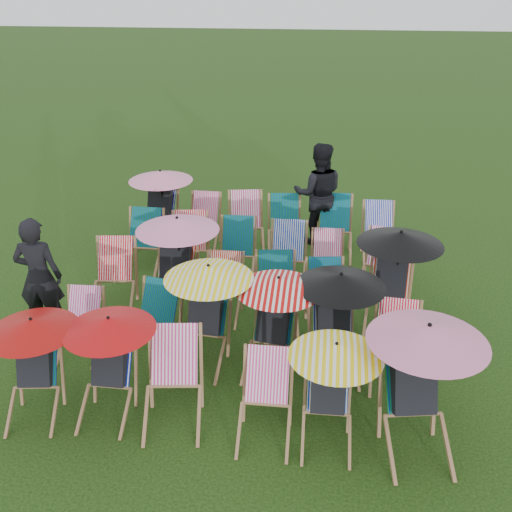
# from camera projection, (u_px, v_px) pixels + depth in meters

# --- Properties ---
(ground) EXTENTS (100.00, 100.00, 0.00)m
(ground) POSITION_uv_depth(u_px,v_px,m) (248.00, 319.00, 8.35)
(ground) COLOR black
(ground) RESTS_ON ground
(deckchair_0) EXTENTS (1.00, 1.08, 1.19)m
(deckchair_0) POSITION_uv_depth(u_px,v_px,m) (33.00, 367.00, 6.31)
(deckchair_0) COLOR #956A45
(deckchair_0) RESTS_ON ground
(deckchair_1) EXTENTS (1.02, 1.05, 1.21)m
(deckchair_1) POSITION_uv_depth(u_px,v_px,m) (107.00, 366.00, 6.31)
(deckchair_1) COLOR #956A45
(deckchair_1) RESTS_ON ground
(deckchair_2) EXTENTS (0.78, 0.99, 0.99)m
(deckchair_2) POSITION_uv_depth(u_px,v_px,m) (173.00, 383.00, 6.25)
(deckchair_2) COLOR #956A45
(deckchair_2) RESTS_ON ground
(deckchair_3) EXTENTS (0.61, 0.84, 0.89)m
(deckchair_3) POSITION_uv_depth(u_px,v_px,m) (265.00, 402.00, 6.05)
(deckchair_3) COLOR #956A45
(deckchair_3) RESTS_ON ground
(deckchair_4) EXTENTS (0.99, 1.03, 1.17)m
(deckchair_4) POSITION_uv_depth(u_px,v_px,m) (330.00, 393.00, 5.93)
(deckchair_4) COLOR #956A45
(deckchair_4) RESTS_ON ground
(deckchair_5) EXTENTS (1.22, 1.32, 1.44)m
(deckchair_5) POSITION_uv_depth(u_px,v_px,m) (420.00, 388.00, 5.78)
(deckchair_5) COLOR #956A45
(deckchair_5) RESTS_ON ground
(deckchair_6) EXTENTS (0.57, 0.78, 0.82)m
(deckchair_6) POSITION_uv_depth(u_px,v_px,m) (80.00, 326.00, 7.44)
(deckchair_6) COLOR #956A45
(deckchair_6) RESTS_ON ground
(deckchair_7) EXTENTS (0.77, 0.96, 0.94)m
(deckchair_7) POSITION_uv_depth(u_px,v_px,m) (151.00, 326.00, 7.33)
(deckchair_7) COLOR #956A45
(deckchair_7) RESTS_ON ground
(deckchair_8) EXTENTS (1.12, 1.18, 1.33)m
(deckchair_8) POSITION_uv_depth(u_px,v_px,m) (204.00, 313.00, 7.16)
(deckchair_8) COLOR #956A45
(deckchair_8) RESTS_ON ground
(deckchair_9) EXTENTS (1.06, 1.12, 1.26)m
(deckchair_9) POSITION_uv_depth(u_px,v_px,m) (273.00, 323.00, 7.03)
(deckchair_9) COLOR #956A45
(deckchair_9) RESTS_ON ground
(deckchair_10) EXTENTS (1.10, 1.19, 1.31)m
(deckchair_10) POSITION_uv_depth(u_px,v_px,m) (336.00, 322.00, 7.01)
(deckchair_10) COLOR #956A45
(deckchair_10) RESTS_ON ground
(deckchair_11) EXTENTS (0.67, 0.89, 0.92)m
(deckchair_11) POSITION_uv_depth(u_px,v_px,m) (396.00, 348.00, 6.90)
(deckchair_11) COLOR #956A45
(deckchair_11) RESTS_ON ground
(deckchair_12) EXTENTS (0.75, 0.97, 0.98)m
(deckchair_12) POSITION_uv_depth(u_px,v_px,m) (113.00, 278.00, 8.46)
(deckchair_12) COLOR #956A45
(deckchair_12) RESTS_ON ground
(deckchair_13) EXTENTS (1.20, 1.26, 1.43)m
(deckchair_13) POSITION_uv_depth(u_px,v_px,m) (175.00, 264.00, 8.29)
(deckchair_13) COLOR #956A45
(deckchair_13) RESTS_ON ground
(deckchair_14) EXTENTS (0.59, 0.81, 0.87)m
(deckchair_14) POSITION_uv_depth(u_px,v_px,m) (222.00, 288.00, 8.28)
(deckchair_14) COLOR #956A45
(deckchair_14) RESTS_ON ground
(deckchair_15) EXTENTS (0.76, 0.96, 0.95)m
(deckchair_15) POSITION_uv_depth(u_px,v_px,m) (277.00, 293.00, 8.08)
(deckchair_15) COLOR #956A45
(deckchair_15) RESTS_ON ground
(deckchair_16) EXTENTS (0.71, 0.91, 0.90)m
(deckchair_16) POSITION_uv_depth(u_px,v_px,m) (327.00, 298.00, 8.00)
(deckchair_16) COLOR #956A45
(deckchair_16) RESTS_ON ground
(deckchair_17) EXTENTS (1.18, 1.25, 1.40)m
(deckchair_17) POSITION_uv_depth(u_px,v_px,m) (393.00, 278.00, 7.92)
(deckchair_17) COLOR #956A45
(deckchair_17) RESTS_ON ground
(deckchair_18) EXTENTS (0.66, 0.92, 0.99)m
(deckchair_18) POSITION_uv_depth(u_px,v_px,m) (141.00, 245.00, 9.48)
(deckchair_18) COLOR #956A45
(deckchair_18) RESTS_ON ground
(deckchair_19) EXTENTS (0.81, 1.01, 0.99)m
(deckchair_19) POSITION_uv_depth(u_px,v_px,m) (190.00, 248.00, 9.37)
(deckchair_19) COLOR #956A45
(deckchair_19) RESTS_ON ground
(deckchair_20) EXTENTS (0.68, 0.92, 0.96)m
(deckchair_20) POSITION_uv_depth(u_px,v_px,m) (236.00, 253.00, 9.23)
(deckchair_20) COLOR #956A45
(deckchair_20) RESTS_ON ground
(deckchair_21) EXTENTS (0.65, 0.90, 0.96)m
(deckchair_21) POSITION_uv_depth(u_px,v_px,m) (287.00, 257.00, 9.08)
(deckchair_21) COLOR #956A45
(deckchair_21) RESTS_ON ground
(deckchair_22) EXTENTS (0.61, 0.82, 0.85)m
(deckchair_22) POSITION_uv_depth(u_px,v_px,m) (328.00, 262.00, 9.05)
(deckchair_22) COLOR #956A45
(deckchair_22) RESTS_ON ground
(deckchair_23) EXTENTS (0.76, 0.94, 0.92)m
(deckchair_23) POSITION_uv_depth(u_px,v_px,m) (381.00, 263.00, 8.94)
(deckchair_23) COLOR #956A45
(deckchair_23) RESTS_ON ground
(deckchair_24) EXTENTS (1.15, 1.21, 1.37)m
(deckchair_24) POSITION_uv_depth(u_px,v_px,m) (158.00, 206.00, 10.41)
(deckchair_24) COLOR #956A45
(deckchair_24) RESTS_ON ground
(deckchair_25) EXTENTS (0.61, 0.85, 0.92)m
(deckchair_25) POSITION_uv_depth(u_px,v_px,m) (203.00, 222.00, 10.43)
(deckchair_25) COLOR #956A45
(deckchair_25) RESTS_ON ground
(deckchair_26) EXTENTS (0.83, 1.03, 1.01)m
(deckchair_26) POSITION_uv_depth(u_px,v_px,m) (246.00, 225.00, 10.20)
(deckchair_26) COLOR #956A45
(deckchair_26) RESTS_ON ground
(deckchair_27) EXTENTS (0.75, 0.96, 0.97)m
(deckchair_27) POSITION_uv_depth(u_px,v_px,m) (285.00, 227.00, 10.18)
(deckchair_27) COLOR #956A45
(deckchair_27) RESTS_ON ground
(deckchair_28) EXTENTS (0.68, 0.94, 1.00)m
(deckchair_28) POSITION_uv_depth(u_px,v_px,m) (335.00, 228.00, 10.07)
(deckchair_28) COLOR #956A45
(deckchair_28) RESTS_ON ground
(deckchair_29) EXTENTS (0.65, 0.88, 0.92)m
(deckchair_29) POSITION_uv_depth(u_px,v_px,m) (379.00, 232.00, 10.01)
(deckchair_29) COLOR #956A45
(deckchair_29) RESTS_ON ground
(person_left) EXTENTS (0.66, 0.47, 1.71)m
(person_left) POSITION_uv_depth(u_px,v_px,m) (39.00, 277.00, 7.71)
(person_left) COLOR black
(person_left) RESTS_ON ground
(person_rear) EXTENTS (0.97, 0.78, 1.88)m
(person_rear) POSITION_uv_depth(u_px,v_px,m) (318.00, 194.00, 10.38)
(person_rear) COLOR black
(person_rear) RESTS_ON ground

